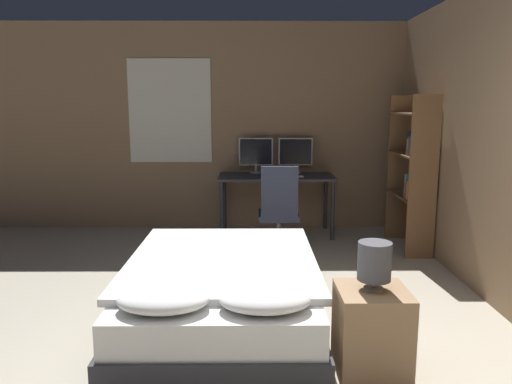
{
  "coord_description": "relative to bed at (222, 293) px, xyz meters",
  "views": [
    {
      "loc": [
        -0.11,
        -2.35,
        1.65
      ],
      "look_at": [
        -0.07,
        2.77,
        0.75
      ],
      "focal_mm": 35.0,
      "sensor_mm": 36.0,
      "label": 1
    }
  ],
  "objects": [
    {
      "name": "wall_back",
      "position": [
        0.32,
        3.09,
        1.1
      ],
      "size": [
        12.0,
        0.08,
        2.7
      ],
      "color": "#8E7051",
      "rests_on": "ground_plane"
    },
    {
      "name": "monitor_left",
      "position": [
        0.28,
        2.92,
        0.77
      ],
      "size": [
        0.44,
        0.16,
        0.46
      ],
      "color": "#B7B7BC",
      "rests_on": "desk"
    },
    {
      "name": "monitor_right",
      "position": [
        0.79,
        2.92,
        0.77
      ],
      "size": [
        0.44,
        0.16,
        0.46
      ],
      "color": "#B7B7BC",
      "rests_on": "desk"
    },
    {
      "name": "bed",
      "position": [
        0.0,
        0.0,
        0.0
      ],
      "size": [
        1.42,
        2.06,
        0.57
      ],
      "color": "#2D2D33",
      "rests_on": "ground_plane"
    },
    {
      "name": "bedside_lamp",
      "position": [
        0.96,
        -0.7,
        0.47
      ],
      "size": [
        0.2,
        0.2,
        0.3
      ],
      "color": "gray",
      "rests_on": "nightstand"
    },
    {
      "name": "office_chair",
      "position": [
        0.52,
        1.85,
        0.13
      ],
      "size": [
        0.52,
        0.52,
        1.0
      ],
      "color": "black",
      "rests_on": "ground_plane"
    },
    {
      "name": "bookshelf",
      "position": [
        2.04,
        1.95,
        0.71
      ],
      "size": [
        0.31,
        0.85,
        1.76
      ],
      "color": "brown",
      "rests_on": "ground_plane"
    },
    {
      "name": "desk",
      "position": [
        0.54,
        2.68,
        0.42
      ],
      "size": [
        1.46,
        0.68,
        0.76
      ],
      "color": "#38383D",
      "rests_on": "ground_plane"
    },
    {
      "name": "computer_mouse",
      "position": [
        0.82,
        2.45,
        0.53
      ],
      "size": [
        0.07,
        0.05,
        0.04
      ],
      "color": "#B7B7BC",
      "rests_on": "desk"
    },
    {
      "name": "nightstand",
      "position": [
        0.96,
        -0.7,
        0.02
      ],
      "size": [
        0.43,
        0.42,
        0.54
      ],
      "color": "#997551",
      "rests_on": "ground_plane"
    },
    {
      "name": "wall_side_right",
      "position": [
        2.24,
        0.28,
        1.1
      ],
      "size": [
        0.06,
        12.0,
        2.7
      ],
      "color": "#8E7051",
      "rests_on": "ground_plane"
    },
    {
      "name": "keyboard",
      "position": [
        0.54,
        2.45,
        0.52
      ],
      "size": [
        0.4,
        0.13,
        0.02
      ],
      "color": "#B7B7BC",
      "rests_on": "desk"
    }
  ]
}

